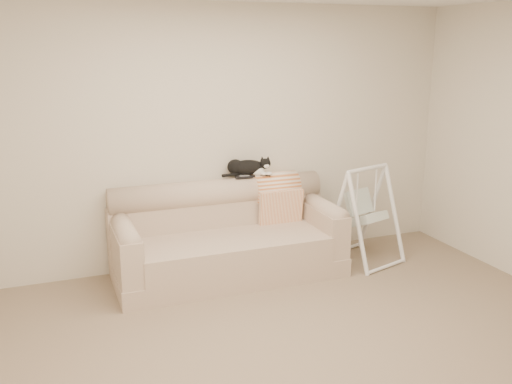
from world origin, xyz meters
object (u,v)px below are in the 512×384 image
at_px(remote_a, 244,177).
at_px(tuxedo_cat, 248,167).
at_px(remote_b, 262,175).
at_px(baby_swing, 365,214).
at_px(sofa, 226,239).

distance_m(remote_a, tuxedo_cat, 0.11).
xyz_separation_m(remote_b, baby_swing, (0.99, -0.40, -0.40)).
distance_m(tuxedo_cat, baby_swing, 1.31).
bearing_deg(remote_b, sofa, -154.28).
height_order(remote_a, baby_swing, baby_swing).
relative_size(remote_a, tuxedo_cat, 0.35).
bearing_deg(remote_b, remote_a, -179.14).
distance_m(remote_a, remote_b, 0.19).
bearing_deg(sofa, remote_b, 25.72).
xyz_separation_m(sofa, tuxedo_cat, (0.32, 0.26, 0.65)).
bearing_deg(remote_a, baby_swing, -18.66).
height_order(sofa, tuxedo_cat, tuxedo_cat).
relative_size(tuxedo_cat, baby_swing, 0.51).
distance_m(remote_a, baby_swing, 1.31).
height_order(sofa, baby_swing, baby_swing).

